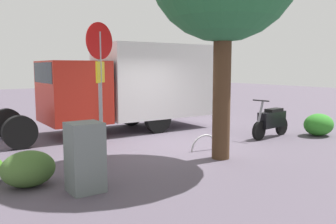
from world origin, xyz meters
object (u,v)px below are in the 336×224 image
at_px(utility_cabinet, 85,157).
at_px(stop_sign, 100,72).
at_px(box_truck_near, 129,83).
at_px(motorcycle, 272,121).
at_px(bike_rack_hoop, 205,150).

bearing_deg(utility_cabinet, stop_sign, -125.83).
relative_size(box_truck_near, motorcycle, 3.93).
bearing_deg(box_truck_near, stop_sign, 55.09).
bearing_deg(stop_sign, utility_cabinet, 54.17).
xyz_separation_m(utility_cabinet, bike_rack_hoop, (-3.77, -1.19, -0.61)).
height_order(box_truck_near, motorcycle, box_truck_near).
distance_m(box_truck_near, bike_rack_hoop, 4.12).
bearing_deg(box_truck_near, utility_cabinet, 55.19).
distance_m(box_truck_near, stop_sign, 4.72).
bearing_deg(bike_rack_hoop, stop_sign, 0.11).
relative_size(stop_sign, bike_rack_hoop, 3.63).
height_order(box_truck_near, stop_sign, stop_sign).
height_order(motorcycle, utility_cabinet, utility_cabinet).
distance_m(utility_cabinet, bike_rack_hoop, 4.00).
height_order(utility_cabinet, bike_rack_hoop, utility_cabinet).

